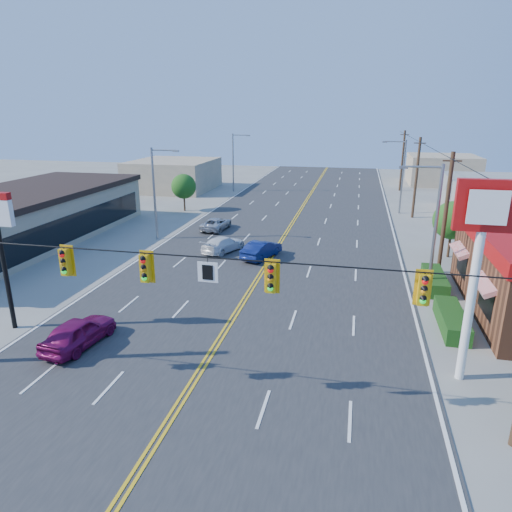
% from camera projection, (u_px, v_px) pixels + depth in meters
% --- Properties ---
extents(ground, '(160.00, 160.00, 0.00)m').
position_uv_depth(ground, '(183.00, 399.00, 18.11)').
color(ground, gray).
rests_on(ground, ground).
extents(road, '(20.00, 120.00, 0.06)m').
position_uv_depth(road, '(274.00, 253.00, 36.71)').
color(road, '#2D2D30').
rests_on(road, ground).
extents(signal_span, '(24.32, 0.34, 9.00)m').
position_uv_depth(signal_span, '(174.00, 284.00, 16.66)').
color(signal_span, '#47301E').
rests_on(signal_span, ground).
extents(kfc_pylon, '(2.20, 0.36, 8.50)m').
position_uv_depth(kfc_pylon, '(480.00, 242.00, 17.73)').
color(kfc_pylon, white).
rests_on(kfc_pylon, ground).
extents(strip_mall, '(10.40, 26.40, 4.40)m').
position_uv_depth(strip_mall, '(16.00, 218.00, 38.72)').
color(strip_mall, tan).
rests_on(strip_mall, ground).
extents(streetlight_se, '(2.55, 0.25, 8.00)m').
position_uv_depth(streetlight_se, '(433.00, 222.00, 27.53)').
color(streetlight_se, gray).
rests_on(streetlight_se, ground).
extents(streetlight_ne, '(2.55, 0.25, 8.00)m').
position_uv_depth(streetlight_ne, '(401.00, 173.00, 49.86)').
color(streetlight_ne, gray).
rests_on(streetlight_ne, ground).
extents(streetlight_sw, '(2.55, 0.25, 8.00)m').
position_uv_depth(streetlight_sw, '(156.00, 189.00, 39.44)').
color(streetlight_sw, gray).
rests_on(streetlight_sw, ground).
extents(streetlight_nw, '(2.55, 0.25, 8.00)m').
position_uv_depth(streetlight_nw, '(234.00, 159.00, 63.63)').
color(streetlight_nw, gray).
rests_on(streetlight_nw, ground).
extents(utility_pole_near, '(0.28, 0.28, 8.40)m').
position_uv_depth(utility_pole_near, '(445.00, 214.00, 31.06)').
color(utility_pole_near, '#47301E').
rests_on(utility_pole_near, ground).
extents(utility_pole_mid, '(0.28, 0.28, 8.40)m').
position_uv_depth(utility_pole_mid, '(416.00, 178.00, 47.80)').
color(utility_pole_mid, '#47301E').
rests_on(utility_pole_mid, ground).
extents(utility_pole_far, '(0.28, 0.28, 8.40)m').
position_uv_depth(utility_pole_far, '(402.00, 161.00, 64.55)').
color(utility_pole_far, '#47301E').
rests_on(utility_pole_far, ground).
extents(tree_kfc_rear, '(2.94, 2.94, 4.41)m').
position_uv_depth(tree_kfc_rear, '(452.00, 220.00, 34.90)').
color(tree_kfc_rear, '#47301E').
rests_on(tree_kfc_rear, ground).
extents(tree_west, '(2.80, 2.80, 4.20)m').
position_uv_depth(tree_west, '(184.00, 186.00, 51.58)').
color(tree_west, '#47301E').
rests_on(tree_west, ground).
extents(bld_east_mid, '(12.00, 10.00, 4.00)m').
position_uv_depth(bld_east_mid, '(503.00, 196.00, 50.17)').
color(bld_east_mid, gray).
rests_on(bld_east_mid, ground).
extents(bld_west_far, '(11.00, 12.00, 4.20)m').
position_uv_depth(bld_west_far, '(174.00, 175.00, 66.26)').
color(bld_west_far, tan).
rests_on(bld_west_far, ground).
extents(bld_east_far, '(10.00, 10.00, 4.40)m').
position_uv_depth(bld_east_far, '(442.00, 170.00, 71.19)').
color(bld_east_far, tan).
rests_on(bld_east_far, ground).
extents(car_magenta, '(2.15, 4.33, 1.42)m').
position_uv_depth(car_magenta, '(79.00, 333.00, 21.96)').
color(car_magenta, '#7C0D4B').
rests_on(car_magenta, ground).
extents(car_blue, '(2.69, 4.38, 1.36)m').
position_uv_depth(car_blue, '(262.00, 250.00, 35.19)').
color(car_blue, navy).
rests_on(car_blue, ground).
extents(car_white, '(3.19, 4.60, 1.24)m').
position_uv_depth(car_white, '(223.00, 245.00, 36.82)').
color(car_white, white).
rests_on(car_white, ground).
extents(car_silver, '(2.28, 4.39, 1.18)m').
position_uv_depth(car_silver, '(216.00, 224.00, 43.60)').
color(car_silver, '#B7B8BD').
rests_on(car_silver, ground).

